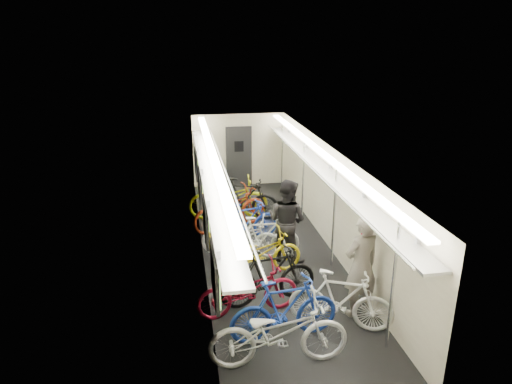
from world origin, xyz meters
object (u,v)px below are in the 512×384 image
object	(u,v)px
bicycle_1	(284,309)
passenger_near	(361,266)
bicycle_0	(279,333)
backpack	(369,235)
passenger_mid	(287,221)

from	to	relation	value
bicycle_1	passenger_near	size ratio (longest dim) A/B	0.97
bicycle_0	backpack	distance (m)	2.72
passenger_near	passenger_mid	distance (m)	2.41
bicycle_1	backpack	bearing A→B (deg)	-66.39
passenger_near	backpack	xyz separation A→B (m)	(0.35, 0.55, 0.32)
bicycle_1	passenger_near	distance (m)	1.62
passenger_mid	passenger_near	bearing A→B (deg)	153.59
passenger_near	passenger_mid	world-z (taller)	passenger_near
bicycle_1	passenger_mid	xyz separation A→B (m)	(0.68, 2.76, 0.39)
bicycle_0	backpack	world-z (taller)	backpack
bicycle_0	bicycle_1	size ratio (longest dim) A/B	1.15
passenger_near	backpack	world-z (taller)	passenger_near
passenger_near	backpack	distance (m)	0.72
passenger_near	passenger_mid	xyz separation A→B (m)	(-0.81, 2.27, -0.02)
bicycle_1	bicycle_0	bearing A→B (deg)	153.33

